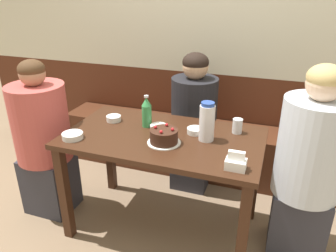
% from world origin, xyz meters
% --- Properties ---
extents(ground_plane, '(12.00, 12.00, 0.00)m').
position_xyz_m(ground_plane, '(0.00, 0.00, 0.00)').
color(ground_plane, '#846B51').
extents(back_wall, '(4.80, 0.04, 2.50)m').
position_xyz_m(back_wall, '(0.00, 1.05, 1.25)').
color(back_wall, '#4C2314').
rests_on(back_wall, ground_plane).
extents(bench_seat, '(2.51, 0.38, 0.47)m').
position_xyz_m(bench_seat, '(0.00, 0.83, 0.24)').
color(bench_seat, '#472314').
rests_on(bench_seat, ground_plane).
extents(dining_table, '(1.28, 0.73, 0.74)m').
position_xyz_m(dining_table, '(0.00, 0.00, 0.63)').
color(dining_table, '#381E11').
rests_on(dining_table, ground_plane).
extents(birthday_cake, '(0.21, 0.21, 0.11)m').
position_xyz_m(birthday_cake, '(0.04, -0.10, 0.78)').
color(birthday_cake, white).
rests_on(birthday_cake, dining_table).
extents(water_pitcher, '(0.10, 0.10, 0.25)m').
position_xyz_m(water_pitcher, '(0.28, 0.04, 0.86)').
color(water_pitcher, white).
rests_on(water_pitcher, dining_table).
extents(soju_bottle, '(0.07, 0.07, 0.22)m').
position_xyz_m(soju_bottle, '(-0.16, 0.11, 0.84)').
color(soju_bottle, '#388E4C').
rests_on(soju_bottle, dining_table).
extents(napkin_holder, '(0.11, 0.08, 0.11)m').
position_xyz_m(napkin_holder, '(0.51, -0.26, 0.77)').
color(napkin_holder, white).
rests_on(napkin_holder, dining_table).
extents(bowl_soup_white, '(0.11, 0.11, 0.04)m').
position_xyz_m(bowl_soup_white, '(-0.06, 0.07, 0.75)').
color(bowl_soup_white, white).
rests_on(bowl_soup_white, dining_table).
extents(bowl_rice_small, '(0.11, 0.11, 0.04)m').
position_xyz_m(bowl_rice_small, '(0.19, 0.11, 0.75)').
color(bowl_rice_small, white).
rests_on(bowl_rice_small, dining_table).
extents(bowl_side_dish, '(0.10, 0.10, 0.04)m').
position_xyz_m(bowl_side_dish, '(-0.42, 0.11, 0.75)').
color(bowl_side_dish, white).
rests_on(bowl_side_dish, dining_table).
extents(bowl_sauce_shallow, '(0.13, 0.13, 0.04)m').
position_xyz_m(bowl_sauce_shallow, '(-0.53, -0.23, 0.75)').
color(bowl_sauce_shallow, white).
rests_on(bowl_sauce_shallow, dining_table).
extents(glass_water_tall, '(0.07, 0.07, 0.10)m').
position_xyz_m(glass_water_tall, '(0.45, 0.21, 0.78)').
color(glass_water_tall, silver).
rests_on(glass_water_tall, dining_table).
extents(person_teal_shirt, '(0.37, 0.37, 1.16)m').
position_xyz_m(person_teal_shirt, '(0.04, 0.62, 0.58)').
color(person_teal_shirt, '#33333D').
rests_on(person_teal_shirt, ground_plane).
extents(person_pale_blue_shirt, '(0.40, 0.40, 1.26)m').
position_xyz_m(person_pale_blue_shirt, '(0.90, 0.09, 0.64)').
color(person_pale_blue_shirt, '#33333D').
rests_on(person_pale_blue_shirt, ground_plane).
extents(person_grey_tee, '(0.40, 0.40, 1.18)m').
position_xyz_m(person_grey_tee, '(-0.90, -0.08, 0.59)').
color(person_grey_tee, '#33333D').
rests_on(person_grey_tee, ground_plane).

